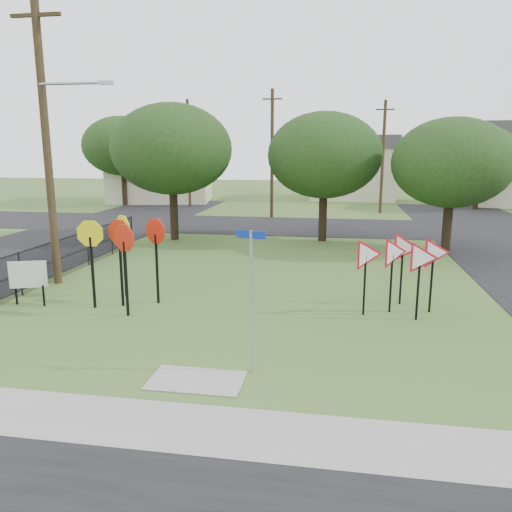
{
  "coord_description": "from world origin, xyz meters",
  "views": [
    {
      "loc": [
        2.88,
        -11.87,
        4.8
      ],
      "look_at": [
        0.38,
        3.0,
        1.6
      ],
      "focal_mm": 35.0,
      "sensor_mm": 36.0,
      "label": 1
    }
  ],
  "objects_px": {
    "street_name_sign": "(251,293)",
    "yield_sign_cluster": "(403,256)",
    "stop_sign_cluster": "(123,242)",
    "info_board": "(28,276)"
  },
  "relations": [
    {
      "from": "street_name_sign",
      "to": "yield_sign_cluster",
      "type": "distance_m",
      "value": 6.08
    },
    {
      "from": "street_name_sign",
      "to": "info_board",
      "type": "distance_m",
      "value": 8.6
    },
    {
      "from": "street_name_sign",
      "to": "info_board",
      "type": "height_order",
      "value": "street_name_sign"
    },
    {
      "from": "street_name_sign",
      "to": "yield_sign_cluster",
      "type": "height_order",
      "value": "street_name_sign"
    },
    {
      "from": "stop_sign_cluster",
      "to": "yield_sign_cluster",
      "type": "height_order",
      "value": "stop_sign_cluster"
    },
    {
      "from": "stop_sign_cluster",
      "to": "info_board",
      "type": "xyz_separation_m",
      "value": [
        -3.0,
        -0.48,
        -1.07
      ]
    },
    {
      "from": "stop_sign_cluster",
      "to": "yield_sign_cluster",
      "type": "distance_m",
      "value": 8.48
    },
    {
      "from": "street_name_sign",
      "to": "yield_sign_cluster",
      "type": "bearing_deg",
      "value": 52.54
    },
    {
      "from": "stop_sign_cluster",
      "to": "info_board",
      "type": "bearing_deg",
      "value": -170.86
    },
    {
      "from": "yield_sign_cluster",
      "to": "info_board",
      "type": "distance_m",
      "value": 11.54
    }
  ]
}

